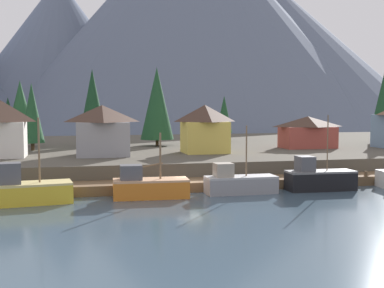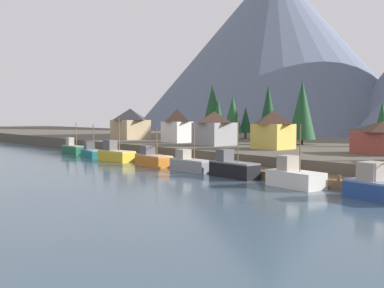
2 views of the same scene
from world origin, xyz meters
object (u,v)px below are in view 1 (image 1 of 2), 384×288
(fishing_boat_orange, at_px, (148,186))
(conifer_far_right, at_px, (157,103))
(house_grey, at_px, (102,130))
(house_white, at_px, (1,128))
(conifer_back_right, at_px, (32,113))
(house_yellow, at_px, (205,128))
(conifer_far_left, at_px, (224,114))
(fishing_boat_yellow, at_px, (28,190))
(house_red, at_px, (308,132))
(fishing_boat_black, at_px, (319,178))
(conifer_mid_left, at_px, (20,109))
(fishing_boat_grey, at_px, (239,183))
(conifer_centre, at_px, (93,102))
(conifer_back_left, at_px, (8,117))

(fishing_boat_orange, xyz_separation_m, conifer_far_right, (5.71, 31.02, 8.08))
(fishing_boat_orange, bearing_deg, house_grey, 104.92)
(house_white, bearing_deg, conifer_back_right, 73.01)
(house_yellow, height_order, conifer_far_left, conifer_far_left)
(fishing_boat_yellow, bearing_deg, house_yellow, 33.30)
(house_white, bearing_deg, house_red, 5.85)
(fishing_boat_black, bearing_deg, fishing_boat_orange, -177.82)
(house_grey, relative_size, conifer_mid_left, 0.66)
(house_white, bearing_deg, conifer_far_left, 30.42)
(conifer_back_right, xyz_separation_m, conifer_far_left, (31.36, 10.95, -0.44))
(house_red, distance_m, conifer_mid_left, 43.59)
(fishing_boat_grey, distance_m, house_grey, 21.15)
(conifer_far_right, bearing_deg, conifer_mid_left, 174.79)
(fishing_boat_orange, relative_size, fishing_boat_grey, 1.01)
(house_yellow, xyz_separation_m, house_grey, (-13.54, -0.83, -0.02))
(house_red, bearing_deg, fishing_boat_yellow, -149.98)
(fishing_boat_black, height_order, conifer_centre, conifer_centre)
(fishing_boat_grey, xyz_separation_m, house_white, (-24.66, 16.78, 5.00))
(fishing_boat_orange, height_order, fishing_boat_black, fishing_boat_black)
(fishing_boat_grey, xyz_separation_m, conifer_far_right, (-3.41, 30.74, 8.13))
(fishing_boat_grey, xyz_separation_m, house_grey, (-12.64, 16.30, 4.69))
(house_grey, bearing_deg, house_white, 177.73)
(fishing_boat_yellow, xyz_separation_m, house_white, (-4.67, 17.47, 4.84))
(conifer_far_left, bearing_deg, conifer_far_right, -154.73)
(fishing_boat_grey, height_order, conifer_mid_left, conifer_mid_left)
(fishing_boat_black, distance_m, house_yellow, 19.39)
(fishing_boat_yellow, distance_m, conifer_far_left, 48.11)
(fishing_boat_grey, height_order, conifer_centre, conifer_centre)
(conifer_centre, bearing_deg, fishing_boat_grey, -67.61)
(fishing_boat_orange, height_order, conifer_far_left, conifer_far_left)
(conifer_far_right, bearing_deg, conifer_centre, 170.48)
(house_white, height_order, conifer_back_right, conifer_back_right)
(house_white, distance_m, conifer_back_left, 23.17)
(house_grey, xyz_separation_m, conifer_mid_left, (-11.50, 16.33, 2.58))
(conifer_centre, bearing_deg, fishing_boat_orange, -82.62)
(fishing_boat_grey, bearing_deg, fishing_boat_orange, -179.07)
(house_grey, bearing_deg, fishing_boat_orange, -78.02)
(fishing_boat_black, relative_size, conifer_centre, 0.65)
(house_white, bearing_deg, fishing_boat_black, -26.78)
(house_red, relative_size, conifer_centre, 0.67)
(fishing_boat_yellow, height_order, conifer_centre, conifer_centre)
(conifer_mid_left, bearing_deg, conifer_far_left, 7.13)
(fishing_boat_yellow, bearing_deg, conifer_far_right, 55.03)
(house_white, xyz_separation_m, conifer_far_left, (34.15, 20.05, 1.29))
(house_red, xyz_separation_m, conifer_mid_left, (-41.91, 11.50, 3.42))
(fishing_boat_yellow, relative_size, house_white, 1.11)
(fishing_boat_grey, relative_size, conifer_centre, 0.59)
(fishing_boat_black, bearing_deg, conifer_mid_left, 136.53)
(house_red, bearing_deg, house_white, -174.15)
(house_white, height_order, conifer_centre, conifer_centre)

